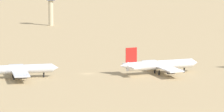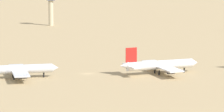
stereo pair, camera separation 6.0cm
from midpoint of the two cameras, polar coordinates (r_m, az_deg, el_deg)
name	(u,v)px [view 1 (the left image)]	position (r m, az deg, el deg)	size (l,w,h in m)	color
ground	(87,74)	(276.68, -2.08, -1.49)	(4000.00, 4000.00, 0.00)	tan
parked_jet_teal_3	(16,69)	(268.00, -8.08, -1.12)	(33.46, 28.00, 11.08)	silver
parked_jet_red_4	(159,65)	(275.60, 3.98, -0.75)	(34.54, 29.32, 11.41)	white
control_tower	(51,6)	(453.24, -5.16, 4.19)	(5.20, 5.20, 21.53)	#C6B793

